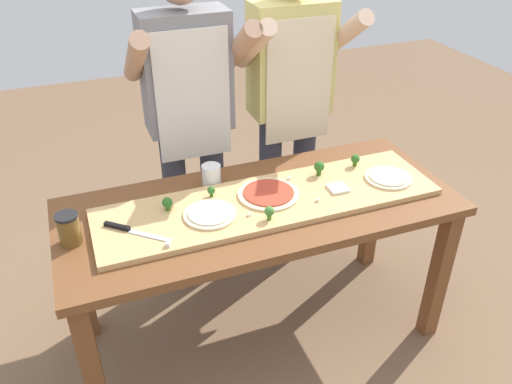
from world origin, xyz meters
The scene contains 21 objects.
ground_plane centered at (0.00, 0.00, 0.00)m, with size 8.00×8.00×0.00m, color brown.
prep_table centered at (0.00, 0.00, 0.66)m, with size 1.68×0.70×0.76m.
cutting_board centered at (0.04, -0.02, 0.78)m, with size 1.46×0.39×0.02m, color tan.
chefs_knife centered at (-0.55, -0.04, 0.79)m, with size 0.23×0.20×0.02m.
pizza_whole_cheese_artichoke centered at (0.59, -0.05, 0.80)m, with size 0.21×0.21×0.02m.
pizza_whole_white_garlic centered at (-0.23, -0.05, 0.80)m, with size 0.21×0.21×0.02m.
pizza_whole_tomato_red centered at (0.04, 0.01, 0.80)m, with size 0.26×0.26×0.02m.
pizza_slice_far_right centered at (0.34, -0.05, 0.79)m, with size 0.08×0.08×0.01m, color silver.
broccoli_floret_front_right centered at (-0.19, 0.09, 0.82)m, with size 0.03×0.03×0.05m.
broccoli_floret_center_right centered at (0.32, 0.09, 0.83)m, with size 0.05×0.05×0.07m.
broccoli_floret_center_left centered at (0.51, 0.10, 0.82)m, with size 0.04×0.04×0.06m.
broccoli_floret_front_left centered at (-0.02, -0.16, 0.82)m, with size 0.04×0.04×0.06m.
broccoli_floret_back_left centered at (-0.38, 0.05, 0.82)m, with size 0.04×0.04×0.06m.
cheese_crumble_a centered at (-0.43, -0.18, 0.80)m, with size 0.02×0.02×0.02m, color silver.
cheese_crumble_b centered at (0.22, -0.11, 0.79)m, with size 0.01×0.01×0.01m, color silver.
cheese_crumble_c centered at (-0.09, -0.10, 0.79)m, with size 0.01×0.01×0.01m, color white.
cheese_crumble_d centered at (0.18, 0.10, 0.80)m, with size 0.01×0.01×0.01m, color white.
flour_cup centered at (-0.14, 0.22, 0.81)m, with size 0.08×0.08×0.09m.
sauce_jar centered at (-0.76, 0.00, 0.83)m, with size 0.08×0.08×0.13m.
cook_left centered at (-0.15, 0.55, 1.00)m, with size 0.54×0.39×1.67m.
cook_right centered at (0.38, 0.55, 1.00)m, with size 0.54×0.39×1.67m.
Camera 1 is at (-0.67, -1.71, 1.98)m, focal length 36.57 mm.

